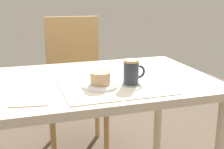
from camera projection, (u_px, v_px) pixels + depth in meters
name	position (u px, v px, depth m)	size (l,w,h in m)	color
dining_table	(95.00, 95.00, 1.53)	(1.13, 0.75, 0.72)	beige
wooden_chair	(75.00, 79.00, 2.23)	(0.45, 0.45, 0.95)	tan
placemat	(115.00, 87.00, 1.37)	(0.46, 0.35, 0.00)	silver
pastry_plate	(100.00, 86.00, 1.37)	(0.16, 0.16, 0.01)	white
pastry	(100.00, 78.00, 1.36)	(0.09, 0.09, 0.05)	tan
coffee_coaster	(131.00, 84.00, 1.41)	(0.09, 0.09, 0.01)	#99999E
coffee_mug	(132.00, 72.00, 1.39)	(0.10, 0.07, 0.11)	#2D333D
paper_napkin	(31.00, 100.00, 1.22)	(0.15, 0.15, 0.00)	silver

